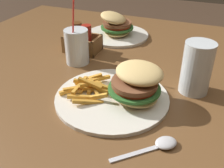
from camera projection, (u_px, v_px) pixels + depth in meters
dining_table at (133, 108)px, 0.85m from camera, size 1.48×1.16×0.72m
meal_plate_near at (124, 89)px, 0.67m from camera, size 0.30×0.30×0.10m
beer_glass at (197, 68)px, 0.69m from camera, size 0.08×0.08×0.14m
juice_glass at (77, 48)px, 0.84m from camera, size 0.08×0.08×0.22m
spoon at (162, 144)px, 0.54m from camera, size 0.12×0.12×0.01m
meal_plate_far at (116, 28)px, 1.05m from camera, size 0.25×0.25×0.10m
condiment_caddy at (82, 42)px, 0.93m from camera, size 0.12×0.09×0.10m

